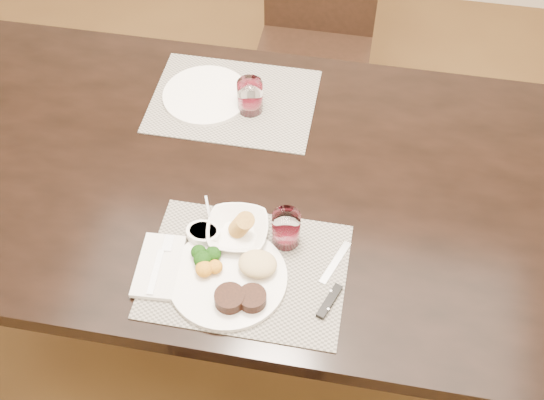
% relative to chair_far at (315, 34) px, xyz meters
% --- Properties ---
extents(ground_plane, '(4.50, 4.50, 0.00)m').
position_rel_chair_far_xyz_m(ground_plane, '(0.00, -0.93, -0.50)').
color(ground_plane, '#432B15').
rests_on(ground_plane, ground).
extents(dining_table, '(2.00, 1.00, 0.75)m').
position_rel_chair_far_xyz_m(dining_table, '(0.00, -0.93, 0.16)').
color(dining_table, black).
rests_on(dining_table, ground).
extents(chair_far, '(0.42, 0.42, 0.90)m').
position_rel_chair_far_xyz_m(chair_far, '(0.00, 0.00, 0.00)').
color(chair_far, black).
rests_on(chair_far, ground).
extents(placemat_near, '(0.46, 0.34, 0.00)m').
position_rel_chair_far_xyz_m(placemat_near, '(-0.00, -1.22, 0.25)').
color(placemat_near, gray).
rests_on(placemat_near, dining_table).
extents(placemat_far, '(0.46, 0.34, 0.00)m').
position_rel_chair_far_xyz_m(placemat_far, '(-0.15, -0.67, 0.25)').
color(placemat_far, gray).
rests_on(placemat_far, dining_table).
extents(dinner_plate, '(0.27, 0.27, 0.05)m').
position_rel_chair_far_xyz_m(dinner_plate, '(-0.02, -1.25, 0.27)').
color(dinner_plate, white).
rests_on(dinner_plate, placemat_near).
extents(napkin_fork, '(0.11, 0.18, 0.02)m').
position_rel_chair_far_xyz_m(napkin_fork, '(-0.20, -1.25, 0.26)').
color(napkin_fork, white).
rests_on(napkin_fork, placemat_near).
extents(steak_knife, '(0.06, 0.22, 0.01)m').
position_rel_chair_far_xyz_m(steak_knife, '(0.20, -1.25, 0.26)').
color(steak_knife, silver).
rests_on(steak_knife, placemat_near).
extents(cracker_bowl, '(0.16, 0.16, 0.07)m').
position_rel_chair_far_xyz_m(cracker_bowl, '(-0.04, -1.13, 0.27)').
color(cracker_bowl, white).
rests_on(cracker_bowl, placemat_near).
extents(sauce_ramekin, '(0.08, 0.12, 0.06)m').
position_rel_chair_far_xyz_m(sauce_ramekin, '(-0.12, -1.15, 0.27)').
color(sauce_ramekin, white).
rests_on(sauce_ramekin, placemat_near).
extents(wine_glass_near, '(0.07, 0.07, 0.09)m').
position_rel_chair_far_xyz_m(wine_glass_near, '(0.07, -1.12, 0.29)').
color(wine_glass_near, white).
rests_on(wine_glass_near, placemat_near).
extents(far_plate, '(0.25, 0.25, 0.01)m').
position_rel_chair_far_xyz_m(far_plate, '(-0.23, -0.67, 0.26)').
color(far_plate, white).
rests_on(far_plate, placemat_far).
extents(wine_glass_far, '(0.07, 0.07, 0.10)m').
position_rel_chair_far_xyz_m(wine_glass_far, '(-0.10, -0.69, 0.29)').
color(wine_glass_far, white).
rests_on(wine_glass_far, placemat_far).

